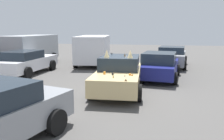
{
  "coord_description": "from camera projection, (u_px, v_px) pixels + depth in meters",
  "views": [
    {
      "loc": [
        -9.5,
        -1.66,
        2.63
      ],
      "look_at": [
        0.0,
        0.3,
        0.9
      ],
      "focal_mm": 36.92,
      "sensor_mm": 36.0,
      "label": 1
    }
  ],
  "objects": [
    {
      "name": "parked_van_row_back_center",
      "position": [
        31.0,
        48.0,
        17.4
      ],
      "size": [
        5.35,
        2.42,
        2.16
      ],
      "rotation": [
        0.0,
        0.0,
        0.01
      ],
      "color": "#9EA3A8",
      "rests_on": "ground"
    },
    {
      "name": "parked_sedan_far_right",
      "position": [
        172.0,
        56.0,
        16.34
      ],
      "size": [
        4.54,
        2.42,
        1.42
      ],
      "rotation": [
        0.0,
        0.0,
        -0.11
      ],
      "color": "gray",
      "rests_on": "ground"
    },
    {
      "name": "parked_sedan_behind_left",
      "position": [
        160.0,
        66.0,
        12.27
      ],
      "size": [
        4.21,
        2.37,
        1.42
      ],
      "rotation": [
        0.0,
        0.0,
        -0.12
      ],
      "color": "navy",
      "rests_on": "ground"
    },
    {
      "name": "parked_sedan_far_left",
      "position": [
        26.0,
        62.0,
        13.63
      ],
      "size": [
        4.5,
        2.1,
        1.39
      ],
      "rotation": [
        0.0,
        0.0,
        -0.02
      ],
      "color": "white",
      "rests_on": "ground"
    },
    {
      "name": "art_car_decorated",
      "position": [
        119.0,
        74.0,
        9.89
      ],
      "size": [
        4.58,
        2.22,
        1.79
      ],
      "rotation": [
        0.0,
        0.0,
        3.2
      ],
      "color": "#D8BC7F",
      "rests_on": "ground"
    },
    {
      "name": "ground_plane",
      "position": [
        119.0,
        91.0,
        9.95
      ],
      "size": [
        60.0,
        60.0,
        0.0
      ],
      "primitive_type": "plane",
      "color": "#514F4C"
    },
    {
      "name": "parked_van_behind_right",
      "position": [
        94.0,
        49.0,
        17.16
      ],
      "size": [
        5.36,
        2.89,
        2.13
      ],
      "rotation": [
        0.0,
        0.0,
        0.15
      ],
      "color": "silver",
      "rests_on": "ground"
    }
  ]
}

